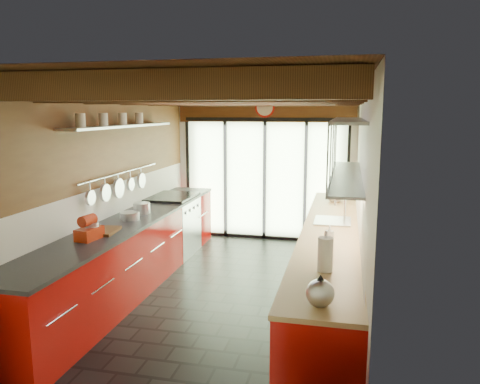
{
  "coord_description": "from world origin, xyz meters",
  "views": [
    {
      "loc": [
        1.42,
        -5.46,
        2.3
      ],
      "look_at": [
        0.07,
        0.4,
        1.25
      ],
      "focal_mm": 35.0,
      "sensor_mm": 36.0,
      "label": 1
    }
  ],
  "objects_px": {
    "paper_towel": "(325,255)",
    "bowl": "(335,200)",
    "stand_mixer": "(90,229)",
    "soap_bottle": "(330,233)",
    "kettle": "(320,291)"
  },
  "relations": [
    {
      "from": "paper_towel",
      "to": "bowl",
      "type": "bearing_deg",
      "value": 90.0
    },
    {
      "from": "stand_mixer",
      "to": "bowl",
      "type": "height_order",
      "value": "stand_mixer"
    },
    {
      "from": "soap_bottle",
      "to": "bowl",
      "type": "xyz_separation_m",
      "value": [
        0.0,
        2.25,
        -0.05
      ]
    },
    {
      "from": "kettle",
      "to": "bowl",
      "type": "bearing_deg",
      "value": 90.0
    },
    {
      "from": "soap_bottle",
      "to": "bowl",
      "type": "relative_size",
      "value": 0.7
    },
    {
      "from": "kettle",
      "to": "soap_bottle",
      "type": "bearing_deg",
      "value": 90.0
    },
    {
      "from": "kettle",
      "to": "soap_bottle",
      "type": "relative_size",
      "value": 1.62
    },
    {
      "from": "stand_mixer",
      "to": "soap_bottle",
      "type": "relative_size",
      "value": 1.94
    },
    {
      "from": "stand_mixer",
      "to": "soap_bottle",
      "type": "distance_m",
      "value": 2.59
    },
    {
      "from": "paper_towel",
      "to": "soap_bottle",
      "type": "xyz_separation_m",
      "value": [
        0.0,
        0.99,
        -0.07
      ]
    },
    {
      "from": "stand_mixer",
      "to": "kettle",
      "type": "bearing_deg",
      "value": -25.54
    },
    {
      "from": "stand_mixer",
      "to": "paper_towel",
      "type": "distance_m",
      "value": 2.58
    },
    {
      "from": "stand_mixer",
      "to": "bowl",
      "type": "relative_size",
      "value": 1.36
    },
    {
      "from": "stand_mixer",
      "to": "kettle",
      "type": "xyz_separation_m",
      "value": [
        2.54,
        -1.21,
        -0.0
      ]
    },
    {
      "from": "stand_mixer",
      "to": "kettle",
      "type": "height_order",
      "value": "stand_mixer"
    }
  ]
}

